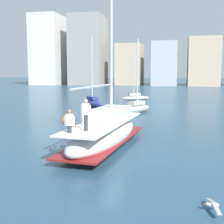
# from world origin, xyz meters

# --- Properties ---
(ground_plane) EXTENTS (400.00, 400.00, 0.00)m
(ground_plane) POSITION_xyz_m (0.00, 0.00, 0.00)
(ground_plane) COLOR #284C66
(main_sailboat) EXTENTS (3.38, 9.80, 12.00)m
(main_sailboat) POSITION_xyz_m (-0.02, 1.26, 0.90)
(main_sailboat) COLOR silver
(main_sailboat) RESTS_ON ground
(moored_sloop_near) EXTENTS (4.40, 3.04, 6.77)m
(moored_sloop_near) POSITION_xyz_m (-2.12, 30.84, 0.50)
(moored_sloop_near) COLOR #B7B2A8
(moored_sloop_near) RESTS_ON ground
(moored_catamaran) EXTENTS (4.18, 4.87, 8.78)m
(moored_catamaran) POSITION_xyz_m (-6.26, 21.50, 0.59)
(moored_catamaran) COLOR navy
(moored_catamaran) RESTS_ON ground
(moored_cutter_right) EXTENTS (3.53, 5.46, 7.74)m
(moored_cutter_right) POSITION_xyz_m (-0.23, 16.08, 0.58)
(moored_cutter_right) COLOR #B7B2A8
(moored_cutter_right) RESTS_ON ground
(seagull) EXTENTS (0.48, 1.24, 0.18)m
(seagull) POSITION_xyz_m (5.24, -6.46, 0.22)
(seagull) COLOR silver
(seagull) RESTS_ON ground
(waterfront_buildings) EXTENTS (87.15, 17.52, 22.90)m
(waterfront_buildings) POSITION_xyz_m (-5.45, 86.05, 8.83)
(waterfront_buildings) COLOR silver
(waterfront_buildings) RESTS_ON ground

